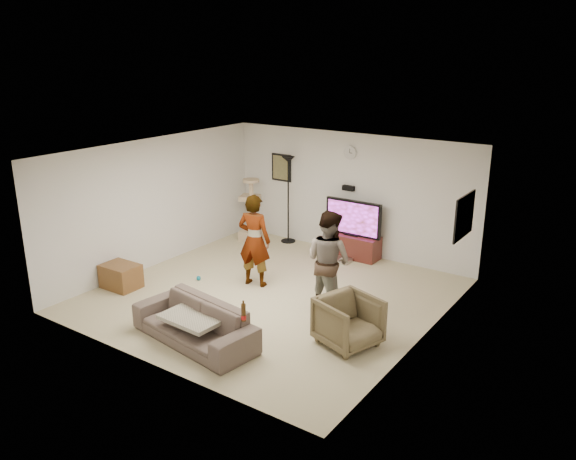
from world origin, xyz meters
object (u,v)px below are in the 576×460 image
Objects in this scene: tv at (353,218)px; beer_bottle at (244,313)px; tv_stand at (352,246)px; side_table at (121,276)px; armchair at (349,322)px; cat_tree at (250,209)px; person_left at (254,240)px; floor_lamp at (288,200)px; sofa at (194,323)px; person_right at (328,261)px.

tv is 4.51m from beer_bottle.
tv_stand is 4.59m from side_table.
tv_stand is at bearing 46.22° from armchair.
cat_tree is 0.83× the size of person_left.
floor_lamp is at bearing 20.99° from cat_tree.
cat_tree is 0.69× the size of sofa.
beer_bottle is (0.93, 0.00, 0.42)m from sofa.
armchair is at bearing -62.32° from tv_stand.
person_left is (-0.75, -2.28, 0.01)m from tv.
tv_stand is at bearing 99.57° from beer_bottle.
cat_tree is at bearing 127.33° from beer_bottle.
tv_stand is at bearing 0.00° from tv.
beer_bottle reaches higher than sofa.
tv_stand is at bearing -119.04° from person_left.
side_table is (-4.35, -0.49, -0.15)m from armchair.
person_right is at bearing -44.55° from floor_lamp.
tv reaches higher than beer_bottle.
tv is 1.52× the size of armchair.
person_left is 2.59× the size of side_table.
person_left is 2.64m from beer_bottle.
cat_tree is 1.75× the size of armchair.
sofa is (-0.18, -4.45, -0.54)m from tv.
floor_lamp reaches higher than person_left.
cat_tree is 2.63m from person_left.
cat_tree reaches higher than tv.
floor_lamp is 2.37× the size of armchair.
tv is 3.71m from armchair.
person_left is 1.60m from person_right.
sofa reaches higher than side_table.
tv is 0.87× the size of cat_tree.
tv_stand is at bearing -61.68° from person_right.
armchair reaches higher than tv_stand.
side_table is (-2.63, -3.75, -0.02)m from tv_stand.
floor_lamp is at bearing 75.14° from side_table.
cat_tree reaches higher than tv_stand.
side_table is at bearing 172.22° from sofa.
person_left is at bearing -108.31° from tv_stand.
tv is 2.46m from cat_tree.
floor_lamp is 1.36× the size of cat_tree.
beer_bottle is (2.38, -4.49, -0.23)m from floor_lamp.
beer_bottle reaches higher than side_table.
person_right is 0.83× the size of sofa.
tv is 4.63m from side_table.
cat_tree reaches higher than armchair.
tv_stand is 0.93× the size of tv.
beer_bottle is at bearing -62.13° from floor_lamp.
armchair is (2.47, -0.99, -0.48)m from person_left.
person_right reaches higher than sofa.
floor_lamp is at bearing -80.12° from person_left.
cat_tree is at bearing 86.80° from side_table.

